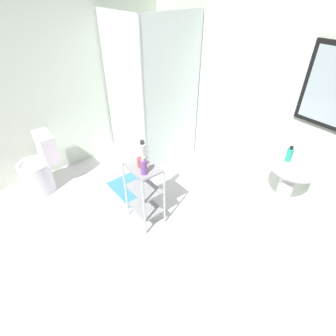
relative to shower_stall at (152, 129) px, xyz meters
name	(u,v)px	position (x,y,z in m)	size (l,w,h in m)	color
ground_plane	(126,247)	(1.22, -1.23, -0.47)	(4.20, 4.20, 0.02)	silver
wall_back	(258,91)	(1.23, 0.62, 0.79)	(4.20, 0.14, 2.50)	white
wall_left	(36,82)	(-0.63, -1.23, 0.79)	(0.10, 4.20, 2.50)	silver
shower_stall	(152,129)	(0.00, 0.00, 0.00)	(0.92, 0.92, 2.00)	white
pedestal_sink	(287,182)	(1.99, 0.29, 0.12)	(0.46, 0.37, 0.81)	white
sink_faucet	(302,155)	(1.99, 0.41, 0.40)	(0.03, 0.03, 0.10)	silver
toilet	(39,169)	(-0.26, -1.57, -0.15)	(0.37, 0.49, 0.76)	white
storage_cart	(144,190)	(1.03, -0.84, -0.03)	(0.38, 0.28, 0.74)	silver
hand_soap_bottle	(289,154)	(1.91, 0.30, 0.42)	(0.06, 0.06, 0.16)	#2DBC99
lotion_bottle_white	(143,151)	(0.91, -0.75, 0.37)	(0.07, 0.07, 0.22)	white
conditioner_bottle_purple	(144,167)	(1.12, -0.89, 0.36)	(0.06, 0.06, 0.19)	#8D54AB
rinse_cup	(141,162)	(1.01, -0.84, 0.33)	(0.07, 0.07, 0.10)	#B24742
bath_mat	(131,188)	(0.47, -0.70, -0.45)	(0.60, 0.40, 0.02)	teal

